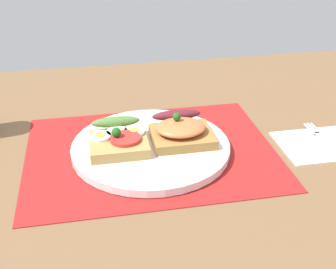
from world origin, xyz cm
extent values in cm
cube|color=brown|center=(0.00, 0.00, -1.60)|extent=(120.00, 90.00, 3.20)
cube|color=#A21F1D|center=(0.00, 0.00, 0.15)|extent=(42.24, 32.16, 0.30)
cylinder|color=white|center=(0.00, 0.00, 0.97)|extent=(26.96, 26.96, 1.33)
cube|color=#B18A4B|center=(-5.47, -0.67, 2.53)|extent=(9.57, 8.66, 1.79)
cylinder|color=red|center=(-4.35, -1.10, 3.73)|extent=(5.08, 5.08, 0.60)
ellipsoid|color=#4D7A35|center=(-5.47, 4.06, 4.33)|extent=(8.42, 2.20, 1.80)
sphere|color=#1E5919|center=(-5.75, -0.67, 4.83)|extent=(1.60, 1.60, 1.60)
cylinder|color=white|center=(-8.34, 0.53, 3.68)|extent=(3.62, 3.62, 0.50)
cylinder|color=yellow|center=(-8.34, 0.53, 4.01)|extent=(1.63, 1.63, 0.16)
cylinder|color=white|center=(-5.47, 1.47, 3.68)|extent=(3.62, 3.62, 0.50)
cylinder|color=yellow|center=(-5.47, 1.47, 4.01)|extent=(1.63, 1.63, 0.16)
cylinder|color=white|center=(-2.60, 1.12, 3.68)|extent=(3.62, 3.62, 0.50)
cylinder|color=yellow|center=(-2.60, 1.12, 4.01)|extent=(1.63, 1.63, 0.16)
cube|color=olive|center=(5.47, 0.23, 2.46)|extent=(10.43, 8.63, 1.66)
ellipsoid|color=orange|center=(5.19, -0.20, 4.27)|extent=(8.56, 6.90, 1.95)
ellipsoid|color=maroon|center=(5.47, 4.95, 4.19)|extent=(8.87, 2.20, 1.80)
sphere|color=#1E5919|center=(4.67, 0.83, 5.94)|extent=(1.40, 1.40, 1.40)
cube|color=white|center=(29.99, -3.40, 0.30)|extent=(14.95, 11.49, 0.60)
cube|color=#B7B7BC|center=(30.57, -5.53, 0.76)|extent=(0.80, 10.65, 0.32)
cube|color=#B7B7BC|center=(30.57, 0.00, 0.76)|extent=(1.50, 1.20, 0.32)
cube|color=#B7B7BC|center=(29.92, 2.00, 0.76)|extent=(0.32, 2.80, 0.32)
cube|color=#B7B7BC|center=(30.57, 2.00, 0.76)|extent=(0.32, 2.80, 0.32)
cube|color=#B7B7BC|center=(31.22, 2.00, 0.76)|extent=(0.32, 2.80, 0.32)
camera|label=1|loc=(-9.29, -63.89, 39.07)|focal=46.85mm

